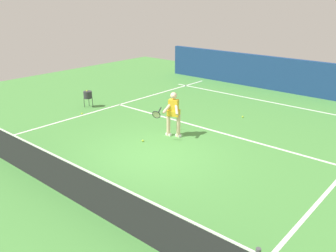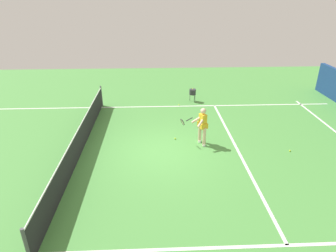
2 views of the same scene
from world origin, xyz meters
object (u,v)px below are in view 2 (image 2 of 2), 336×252
at_px(tennis_ball_near, 175,138).
at_px(tennis_ball_mid, 290,151).
at_px(tennis_ball_far, 179,105).
at_px(tennis_player, 202,125).
at_px(ball_hopper, 193,92).

height_order(tennis_ball_near, tennis_ball_mid, same).
distance_m(tennis_ball_near, tennis_ball_far, 3.96).
distance_m(tennis_player, tennis_ball_mid, 3.54).
bearing_deg(tennis_ball_far, tennis_ball_mid, -142.85).
xyz_separation_m(tennis_player, ball_hopper, (4.99, -0.25, -0.30)).
height_order(tennis_player, tennis_ball_mid, tennis_player).
bearing_deg(tennis_player, tennis_ball_near, 66.64).
height_order(tennis_ball_far, ball_hopper, ball_hopper).
height_order(tennis_ball_mid, ball_hopper, ball_hopper).
height_order(tennis_ball_near, tennis_ball_far, same).
xyz_separation_m(tennis_ball_mid, tennis_ball_far, (5.16, 3.91, 0.00)).
bearing_deg(tennis_ball_far, tennis_player, -172.77).
bearing_deg(tennis_ball_far, ball_hopper, -52.65).
bearing_deg(ball_hopper, tennis_player, 177.16).
xyz_separation_m(tennis_ball_far, ball_hopper, (0.61, -0.80, 0.51)).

